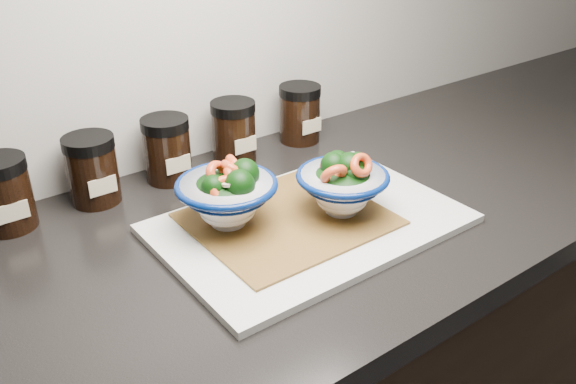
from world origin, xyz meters
TOP-DOWN VIEW (x-y plane):
  - countertop at (0.00, 1.45)m, footprint 3.50×0.60m
  - cutting_board at (0.12, 1.42)m, footprint 0.45×0.30m
  - bamboo_mat at (0.09, 1.44)m, footprint 0.28×0.24m
  - bowl_left at (0.01, 1.48)m, footprint 0.15×0.15m
  - bowl_right at (0.17, 1.40)m, footprint 0.14×0.14m
  - spice_jar_a at (-0.25, 1.69)m, footprint 0.08×0.08m
  - spice_jar_b at (-0.11, 1.69)m, footprint 0.08×0.08m
  - spice_jar_c at (0.02, 1.69)m, footprint 0.08×0.08m
  - spice_jar_d at (0.16, 1.69)m, footprint 0.08×0.08m
  - spice_jar_e at (0.31, 1.69)m, footprint 0.08×0.08m

SIDE VIEW (x-z plane):
  - countertop at x=0.00m, z-range 0.86..0.90m
  - cutting_board at x=0.12m, z-range 0.90..0.91m
  - bamboo_mat at x=0.09m, z-range 0.91..0.92m
  - spice_jar_a at x=-0.25m, z-range 0.90..1.01m
  - spice_jar_b at x=-0.11m, z-range 0.90..1.01m
  - spice_jar_c at x=0.02m, z-range 0.90..1.01m
  - spice_jar_d at x=0.16m, z-range 0.90..1.01m
  - spice_jar_e at x=0.31m, z-range 0.90..1.01m
  - bowl_right at x=0.17m, z-range 0.91..1.02m
  - bowl_left at x=0.01m, z-range 0.91..1.02m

